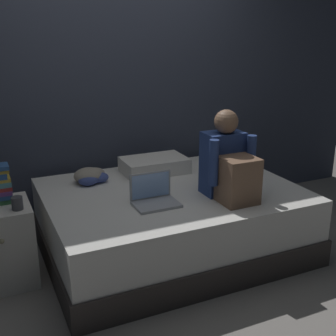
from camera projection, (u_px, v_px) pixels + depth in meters
ground_plane at (164, 272)px, 3.29m from camera, size 8.00×8.00×0.00m
wall_back at (109, 76)px, 3.91m from camera, size 5.60×0.10×2.70m
bed at (171, 220)px, 3.55m from camera, size 2.00×1.50×0.54m
nightstand at (1, 244)px, 3.09m from camera, size 0.44×0.46×0.59m
person_sitting at (229, 165)px, 3.24m from camera, size 0.39×0.44×0.66m
laptop at (154, 197)px, 3.16m from camera, size 0.32×0.23×0.22m
pillow at (154, 165)px, 3.85m from camera, size 0.56×0.36×0.13m
mug at (17, 203)px, 2.93m from camera, size 0.08×0.08×0.09m
clothes_pile at (91, 176)px, 3.59m from camera, size 0.28×0.26×0.13m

